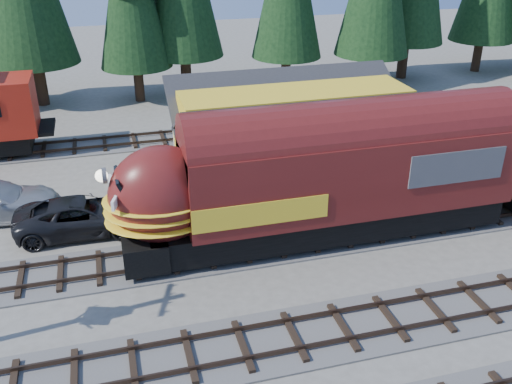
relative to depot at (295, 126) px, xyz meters
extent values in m
plane|color=#6B665B|center=(0.00, -10.50, -2.96)|extent=(120.00, 120.00, 0.00)
cube|color=#4C4947|center=(-10.00, 7.50, -2.92)|extent=(32.00, 3.20, 0.08)
cube|color=#38281E|center=(-10.00, 6.78, -2.71)|extent=(32.00, 0.08, 0.16)
cube|color=#38281E|center=(-10.00, 8.22, -2.71)|extent=(32.00, 0.08, 0.16)
cube|color=yellow|center=(0.00, 0.00, -1.26)|extent=(12.00, 6.00, 3.40)
cube|color=yellow|center=(0.00, 0.00, 1.16)|extent=(11.88, 3.30, 1.44)
cube|color=white|center=(-6.04, -1.00, -0.76)|extent=(0.06, 2.40, 0.60)
cube|color=black|center=(-0.63, -6.50, -2.03)|extent=(15.63, 2.80, 1.21)
cube|color=#5E1815|center=(0.25, -6.50, 0.22)|extent=(14.26, 3.29, 3.29)
ellipsoid|color=#5E1815|center=(-7.76, -6.50, 0.11)|extent=(4.17, 3.22, 4.06)
cube|color=#38383A|center=(4.31, -6.50, 0.60)|extent=(4.39, 3.35, 1.43)
sphere|color=white|center=(-9.93, -6.50, 1.21)|extent=(0.48, 0.48, 0.48)
imported|color=black|center=(-11.08, -3.11, -2.15)|extent=(5.88, 2.78, 1.62)
camera|label=1|loc=(-9.46, -26.77, 10.19)|focal=40.00mm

